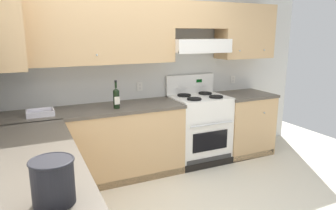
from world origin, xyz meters
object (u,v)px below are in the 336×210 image
(bowl, at_px, (40,113))
(bucket, at_px, (53,181))
(stove, at_px, (199,128))
(wine_bottle, at_px, (116,97))

(bowl, relative_size, bucket, 1.17)
(stove, bearing_deg, wine_bottle, -175.26)
(stove, bearing_deg, bowl, -178.25)
(stove, relative_size, wine_bottle, 3.57)
(stove, xyz_separation_m, bowl, (-2.04, -0.06, 0.45))
(wine_bottle, height_order, bowl, wine_bottle)
(bucket, bearing_deg, stove, 44.02)
(bowl, bearing_deg, wine_bottle, -2.54)
(stove, height_order, bucket, stove)
(bowl, bearing_deg, bucket, -91.05)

